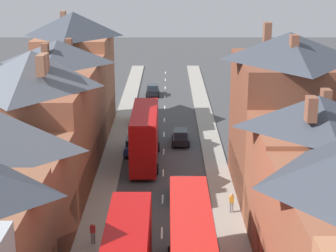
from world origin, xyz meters
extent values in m
cube|color=gray|center=(-5.10, 38.00, 0.07)|extent=(2.20, 104.00, 0.14)
cube|color=gray|center=(5.10, 38.00, 0.07)|extent=(2.20, 104.00, 0.14)
cube|color=silver|center=(0.00, 24.00, 0.01)|extent=(0.14, 1.80, 0.01)
cube|color=silver|center=(0.00, 30.00, 0.01)|extent=(0.14, 1.80, 0.01)
cube|color=silver|center=(0.00, 36.00, 0.01)|extent=(0.14, 1.80, 0.01)
cube|color=silver|center=(0.00, 42.00, 0.01)|extent=(0.14, 1.80, 0.01)
cube|color=silver|center=(0.00, 48.00, 0.01)|extent=(0.14, 1.80, 0.01)
cube|color=silver|center=(0.00, 54.00, 0.01)|extent=(0.14, 1.80, 0.01)
cube|color=silver|center=(0.00, 60.00, 0.01)|extent=(0.14, 1.80, 0.01)
cube|color=silver|center=(0.00, 66.00, 0.01)|extent=(0.14, 1.80, 0.01)
cube|color=silver|center=(0.00, 72.00, 0.01)|extent=(0.14, 1.80, 0.01)
cube|color=silver|center=(0.00, 78.00, 0.01)|extent=(0.14, 1.80, 0.01)
cube|color=silver|center=(0.00, 84.00, 0.01)|extent=(0.14, 1.80, 0.01)
cube|color=brown|center=(-10.20, 20.80, 3.74)|extent=(8.00, 8.10, 7.48)
cube|color=navy|center=(-6.26, 20.80, 1.60)|extent=(0.12, 7.45, 3.20)
pyramid|color=#565B66|center=(-10.20, 20.80, 8.79)|extent=(8.00, 8.10, 2.63)
cube|color=#935138|center=(-10.20, 30.31, 4.80)|extent=(8.00, 10.93, 9.60)
cube|color=olive|center=(-6.26, 30.31, 1.60)|extent=(0.12, 10.06, 3.20)
pyramid|color=#565B66|center=(-10.20, 30.31, 11.02)|extent=(8.00, 10.93, 2.83)
cube|color=#99664C|center=(-8.81, 27.35, 11.78)|extent=(0.60, 0.90, 1.53)
cube|color=#99664C|center=(-8.91, 28.91, 11.72)|extent=(0.60, 0.90, 1.40)
cube|color=brown|center=(-10.20, 40.68, 4.80)|extent=(8.00, 9.81, 9.59)
cube|color=black|center=(-6.26, 40.68, 1.60)|extent=(0.12, 9.03, 3.20)
pyramid|color=#474C56|center=(-10.20, 40.68, 10.69)|extent=(8.00, 9.81, 2.19)
cube|color=brown|center=(-10.83, 38.22, 11.25)|extent=(0.60, 0.90, 1.13)
cube|color=brown|center=(-9.20, 41.45, 11.26)|extent=(0.60, 0.90, 1.14)
cube|color=#A36042|center=(-10.20, 50.65, 5.45)|extent=(8.00, 10.11, 10.90)
cube|color=black|center=(-6.26, 50.65, 1.60)|extent=(0.12, 9.30, 3.20)
pyramid|color=#383D47|center=(-10.20, 50.65, 12.23)|extent=(8.00, 10.11, 2.65)
cube|color=#99664C|center=(-11.72, 52.85, 12.84)|extent=(0.60, 0.90, 1.21)
cube|color=#935138|center=(10.20, 22.10, 4.36)|extent=(8.00, 8.22, 8.72)
cube|color=olive|center=(6.26, 22.10, 1.60)|extent=(0.12, 7.56, 3.20)
pyramid|color=#383D47|center=(10.20, 22.10, 9.76)|extent=(8.00, 8.22, 2.07)
cube|color=brown|center=(11.04, 23.46, 10.33)|extent=(0.60, 0.90, 1.15)
cube|color=brown|center=(9.12, 19.71, 10.53)|extent=(0.60, 0.90, 1.54)
cube|color=brown|center=(10.20, 31.85, 5.74)|extent=(8.00, 11.27, 11.48)
cube|color=#1E5133|center=(6.26, 31.85, 1.60)|extent=(0.12, 10.37, 3.20)
pyramid|color=#383D47|center=(10.20, 31.85, 12.57)|extent=(8.00, 11.27, 2.17)
cube|color=brown|center=(8.78, 34.18, 13.36)|extent=(0.60, 0.90, 1.59)
cube|color=brown|center=(10.06, 29.61, 13.14)|extent=(0.60, 0.90, 1.15)
cube|color=#B70F0F|center=(-1.80, 14.08, 4.05)|extent=(2.44, 10.58, 2.30)
cube|color=#B70F0F|center=(-1.80, 14.08, 5.25)|extent=(2.39, 10.37, 0.10)
cube|color=#28333D|center=(-1.80, 19.43, 1.85)|extent=(2.20, 0.10, 1.20)
cube|color=#28333D|center=(-1.80, 19.43, 4.15)|extent=(2.20, 0.10, 1.10)
cube|color=#28333D|center=(-2.99, 14.08, 4.15)|extent=(0.06, 9.18, 0.90)
cube|color=yellow|center=(-1.80, 19.43, 4.95)|extent=(1.34, 0.08, 0.32)
cube|color=#B70F0F|center=(-1.80, 38.72, 1.65)|extent=(2.44, 10.80, 2.50)
cube|color=#B70F0F|center=(-1.80, 38.72, 4.05)|extent=(2.44, 10.58, 2.30)
cube|color=#B70F0F|center=(-1.80, 38.72, 5.25)|extent=(2.39, 10.37, 0.10)
cube|color=#28333D|center=(-1.80, 44.07, 1.85)|extent=(2.20, 0.10, 1.20)
cube|color=#28333D|center=(-1.80, 44.07, 4.15)|extent=(2.20, 0.10, 1.10)
cube|color=#28333D|center=(-2.99, 38.72, 1.90)|extent=(0.06, 9.18, 0.90)
cube|color=#28333D|center=(-2.99, 38.72, 4.15)|extent=(0.06, 9.18, 0.90)
cube|color=yellow|center=(-1.80, 44.07, 4.95)|extent=(1.34, 0.08, 0.32)
cylinder|color=black|center=(-3.02, 42.07, 0.50)|extent=(0.30, 1.00, 1.00)
cylinder|color=black|center=(-0.58, 42.07, 0.50)|extent=(0.30, 1.00, 1.00)
cylinder|color=black|center=(-3.02, 35.75, 0.50)|extent=(0.30, 1.00, 1.00)
cylinder|color=black|center=(-0.58, 35.75, 0.50)|extent=(0.30, 1.00, 1.00)
cube|color=red|center=(1.80, 16.71, 4.05)|extent=(2.44, 10.58, 2.30)
cube|color=red|center=(1.80, 16.71, 5.25)|extent=(2.39, 10.37, 0.10)
cube|color=#28333D|center=(1.80, 22.06, 1.85)|extent=(2.20, 0.10, 1.20)
cube|color=#28333D|center=(1.80, 22.06, 4.15)|extent=(2.20, 0.10, 1.10)
cube|color=#28333D|center=(0.61, 16.71, 4.15)|extent=(0.06, 9.18, 0.90)
cube|color=yellow|center=(1.80, 22.06, 4.95)|extent=(1.34, 0.08, 0.32)
cube|color=#144728|center=(1.80, 30.26, 0.71)|extent=(1.70, 4.22, 0.80)
cube|color=#28333D|center=(1.80, 30.05, 1.41)|extent=(1.46, 2.11, 0.60)
cylinder|color=black|center=(0.95, 31.57, 0.31)|extent=(0.20, 0.62, 0.62)
cylinder|color=black|center=(2.65, 31.57, 0.31)|extent=(0.20, 0.62, 0.62)
cylinder|color=black|center=(0.95, 28.96, 0.31)|extent=(0.20, 0.62, 0.62)
cylinder|color=black|center=(2.65, 28.96, 0.31)|extent=(0.20, 0.62, 0.62)
cube|color=black|center=(-1.80, 66.93, 0.70)|extent=(1.70, 3.85, 0.77)
cube|color=#28333D|center=(-1.80, 66.74, 1.38)|extent=(1.46, 1.92, 0.60)
cylinder|color=black|center=(-2.65, 68.12, 0.31)|extent=(0.20, 0.62, 0.62)
cylinder|color=black|center=(-0.95, 68.12, 0.31)|extent=(0.20, 0.62, 0.62)
cylinder|color=black|center=(-2.65, 65.74, 0.31)|extent=(0.20, 0.62, 0.62)
cylinder|color=black|center=(-0.95, 65.74, 0.31)|extent=(0.20, 0.62, 0.62)
cube|color=black|center=(1.80, 44.63, 0.67)|extent=(1.70, 4.02, 0.71)
cube|color=#28333D|center=(1.80, 44.43, 1.32)|extent=(1.46, 2.01, 0.60)
cylinder|color=black|center=(0.95, 45.88, 0.31)|extent=(0.20, 0.62, 0.62)
cylinder|color=black|center=(2.65, 45.88, 0.31)|extent=(0.20, 0.62, 0.62)
cylinder|color=black|center=(0.95, 43.39, 0.31)|extent=(0.20, 0.62, 0.62)
cylinder|color=black|center=(2.65, 43.39, 0.31)|extent=(0.20, 0.62, 0.62)
cube|color=navy|center=(-3.10, 41.59, 0.69)|extent=(1.70, 4.04, 0.77)
cube|color=#28333D|center=(-3.10, 41.39, 1.38)|extent=(1.46, 2.02, 0.60)
cylinder|color=black|center=(-3.95, 42.85, 0.31)|extent=(0.20, 0.62, 0.62)
cylinder|color=black|center=(-2.25, 42.85, 0.31)|extent=(0.20, 0.62, 0.62)
cylinder|color=black|center=(-3.95, 40.34, 0.31)|extent=(0.20, 0.62, 0.62)
cylinder|color=black|center=(-2.25, 40.34, 0.31)|extent=(0.20, 0.62, 0.62)
cube|color=gray|center=(-1.80, 48.01, 0.67)|extent=(1.70, 4.17, 0.73)
cube|color=#28333D|center=(-1.80, 47.80, 1.34)|extent=(1.46, 2.09, 0.60)
cylinder|color=black|center=(-2.65, 49.30, 0.31)|extent=(0.20, 0.62, 0.62)
cylinder|color=black|center=(-0.95, 49.30, 0.31)|extent=(0.20, 0.62, 0.62)
cylinder|color=black|center=(-2.65, 46.71, 0.31)|extent=(0.20, 0.62, 0.62)
cylinder|color=black|center=(-0.95, 46.71, 0.31)|extent=(0.20, 0.62, 0.62)
cube|color=#B7BABF|center=(-3.10, 52.31, 0.67)|extent=(1.70, 4.40, 0.72)
cube|color=#28333D|center=(-3.10, 52.09, 1.33)|extent=(1.46, 2.20, 0.60)
cylinder|color=black|center=(-3.95, 53.68, 0.31)|extent=(0.20, 0.62, 0.62)
cylinder|color=black|center=(-2.25, 53.68, 0.31)|extent=(0.20, 0.62, 0.62)
cylinder|color=black|center=(-3.95, 50.95, 0.31)|extent=(0.20, 0.62, 0.62)
cylinder|color=black|center=(-2.25, 50.95, 0.31)|extent=(0.20, 0.62, 0.62)
cylinder|color=gray|center=(-4.87, 22.16, 0.56)|extent=(0.14, 0.14, 0.84)
cylinder|color=gray|center=(-4.69, 22.16, 0.56)|extent=(0.14, 0.14, 0.84)
cube|color=red|center=(-4.78, 22.16, 1.25)|extent=(0.36, 0.22, 0.54)
sphere|color=beige|center=(-4.78, 22.16, 1.64)|extent=(0.22, 0.22, 0.22)
cylinder|color=gray|center=(5.33, 27.19, 0.56)|extent=(0.14, 0.14, 0.84)
cylinder|color=gray|center=(5.51, 27.19, 0.56)|extent=(0.14, 0.14, 0.84)
cube|color=gold|center=(5.42, 27.19, 1.25)|extent=(0.36, 0.22, 0.54)
sphere|color=tan|center=(5.42, 27.19, 1.64)|extent=(0.22, 0.22, 0.22)
camera|label=1|loc=(0.45, -13.08, 19.28)|focal=60.00mm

